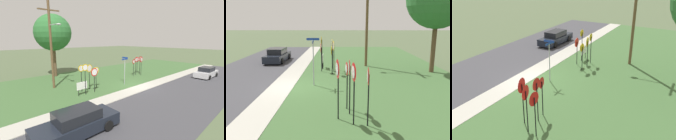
{
  "view_description": "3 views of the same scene",
  "coord_description": "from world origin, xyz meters",
  "views": [
    {
      "loc": [
        -13.18,
        -10.36,
        5.03
      ],
      "look_at": [
        -0.32,
        3.49,
        1.36
      ],
      "focal_mm": 25.19,
      "sensor_mm": 36.0,
      "label": 1
    },
    {
      "loc": [
        14.04,
        2.96,
        4.3
      ],
      "look_at": [
        -0.01,
        2.87,
        1.17
      ],
      "focal_mm": 36.4,
      "sensor_mm": 36.0,
      "label": 2
    },
    {
      "loc": [
        13.8,
        10.33,
        7.85
      ],
      "look_at": [
        -0.24,
        2.57,
        1.25
      ],
      "focal_mm": 40.32,
      "sensor_mm": 36.0,
      "label": 3
    }
  ],
  "objects": [
    {
      "name": "yield_sign_far_left",
      "position": [
        4.25,
        3.4,
        1.94
      ],
      "size": [
        0.7,
        0.11,
        2.55
      ],
      "rotation": [
        0.0,
        0.0,
        0.04
      ],
      "color": "black",
      "rests_on": "grass_median"
    },
    {
      "name": "stop_sign_near_left",
      "position": [
        -5.37,
        2.34,
        1.93
      ],
      "size": [
        0.64,
        0.1,
        2.64
      ],
      "rotation": [
        0.0,
        0.0,
        0.05
      ],
      "color": "black",
      "rests_on": "grass_median"
    },
    {
      "name": "parked_hatchback_near",
      "position": [
        -9.3,
        -3.47,
        0.65
      ],
      "size": [
        4.71,
        1.99,
        1.39
      ],
      "rotation": [
        0.0,
        0.0,
        -0.03
      ],
      "color": "black",
      "rests_on": "road_asphalt"
    },
    {
      "name": "stop_sign_near_right",
      "position": [
        -4.5,
        1.44,
        1.75
      ],
      "size": [
        0.78,
        0.11,
        2.35
      ],
      "rotation": [
        0.0,
        0.0,
        0.05
      ],
      "color": "black",
      "rests_on": "grass_median"
    },
    {
      "name": "utility_pole",
      "position": [
        -6.84,
        5.28,
        4.82
      ],
      "size": [
        2.1,
        2.42,
        8.86
      ],
      "color": "brown",
      "rests_on": "grass_median"
    },
    {
      "name": "ground_plane",
      "position": [
        0.0,
        0.0,
        0.0
      ],
      "size": [
        160.0,
        160.0,
        0.0
      ],
      "primitive_type": "plane",
      "color": "#4C5B3D"
    },
    {
      "name": "notice_board",
      "position": [
        -5.87,
        1.49,
        0.87
      ],
      "size": [
        1.1,
        0.07,
        1.25
      ],
      "rotation": [
        0.0,
        0.0,
        0.03
      ],
      "color": "black",
      "rests_on": "grass_median"
    },
    {
      "name": "yield_sign_far_right",
      "position": [
        3.62,
        3.3,
        1.75
      ],
      "size": [
        0.64,
        0.13,
        2.32
      ],
      "rotation": [
        0.0,
        0.0,
        0.14
      ],
      "color": "black",
      "rests_on": "grass_median"
    },
    {
      "name": "yield_sign_near_right",
      "position": [
        5.43,
        4.09,
        1.87
      ],
      "size": [
        0.72,
        0.11,
        2.46
      ],
      "rotation": [
        0.0,
        0.0,
        -0.04
      ],
      "color": "black",
      "rests_on": "grass_median"
    },
    {
      "name": "grass_median",
      "position": [
        0.0,
        6.0,
        0.02
      ],
      "size": [
        44.0,
        12.0,
        0.04
      ],
      "primitive_type": "cube",
      "color": "#3D6033",
      "rests_on": "ground_plane"
    },
    {
      "name": "street_name_post",
      "position": [
        -0.44,
        1.27,
        1.89
      ],
      "size": [
        0.96,
        0.82,
        3.12
      ],
      "rotation": [
        0.0,
        0.0,
        0.02
      ],
      "color": "#9EA0A8",
      "rests_on": "grass_median"
    },
    {
      "name": "stop_sign_far_right",
      "position": [
        -3.61,
        2.36,
        1.64
      ],
      "size": [
        0.66,
        0.11,
        2.22
      ],
      "rotation": [
        0.0,
        0.0,
        -0.07
      ],
      "color": "black",
      "rests_on": "grass_median"
    },
    {
      "name": "yield_sign_center",
      "position": [
        5.33,
        3.52,
        2.0
      ],
      "size": [
        0.75,
        0.17,
        2.61
      ],
      "rotation": [
        0.0,
        0.0,
        0.19
      ],
      "color": "black",
      "rests_on": "grass_median"
    },
    {
      "name": "yield_sign_near_left",
      "position": [
        4.79,
        2.88,
        2.03
      ],
      "size": [
        0.81,
        0.18,
        2.65
      ],
      "rotation": [
        0.0,
        0.0,
        0.19
      ],
      "color": "black",
      "rests_on": "grass_median"
    },
    {
      "name": "stop_sign_far_center",
      "position": [
        -5.53,
        1.43,
        2.05
      ],
      "size": [
        0.62,
        0.09,
        2.84
      ],
      "rotation": [
        0.0,
        0.0,
        0.0
      ],
      "color": "black",
      "rests_on": "grass_median"
    },
    {
      "name": "sidewalk_strip",
      "position": [
        0.0,
        -0.8,
        0.03
      ],
      "size": [
        44.0,
        1.6,
        0.06
      ],
      "primitive_type": "cube",
      "color": "#ADAA9E",
      "rests_on": "ground_plane"
    },
    {
      "name": "road_asphalt",
      "position": [
        0.0,
        -4.8,
        0.01
      ],
      "size": [
        44.0,
        6.4,
        0.01
      ],
      "primitive_type": "cube",
      "color": "#3D3D42",
      "rests_on": "ground_plane"
    },
    {
      "name": "stop_sign_far_left",
      "position": [
        -4.36,
        2.48,
        1.92
      ],
      "size": [
        0.77,
        0.15,
        2.56
      ],
      "rotation": [
        0.0,
        0.0,
        0.16
      ],
      "color": "black",
      "rests_on": "grass_median"
    }
  ]
}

